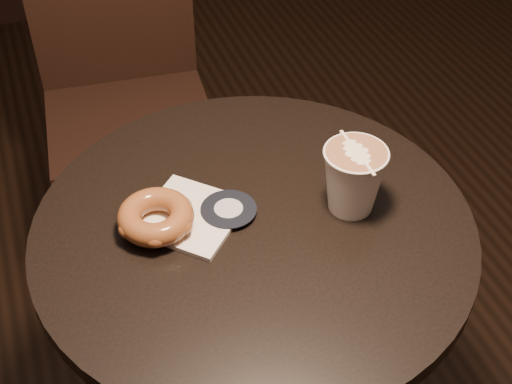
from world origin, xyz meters
The scene contains 5 objects.
cafe_table centered at (0.00, 0.00, 0.55)m, with size 0.70×0.70×0.75m.
chair centered at (-0.06, 0.82, 0.58)m, with size 0.45×0.45×1.03m.
pastry_bag centered at (-0.09, 0.05, 0.75)m, with size 0.14×0.14×0.01m, color white.
doughnut centered at (-0.15, 0.04, 0.78)m, with size 0.12×0.12×0.04m, color brown.
latte_cup centered at (0.16, -0.02, 0.81)m, with size 0.10×0.10×0.11m, color white, non-canonical shape.
Camera 1 is at (-0.27, -0.75, 1.54)m, focal length 50.00 mm.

